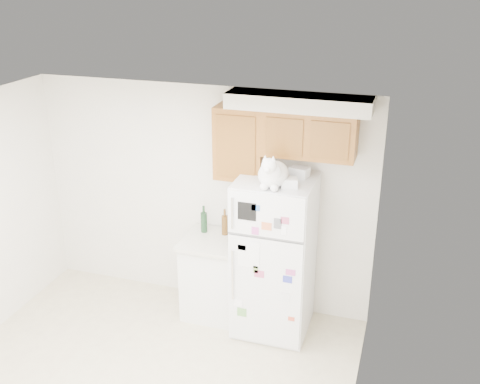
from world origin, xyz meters
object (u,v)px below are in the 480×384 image
at_px(base_counter, 214,276).
at_px(storage_box_front, 289,183).
at_px(refrigerator, 274,257).
at_px(bottle_amber, 225,222).
at_px(bottle_green, 204,219).
at_px(cat, 273,173).
at_px(storage_box_back, 299,172).

relative_size(base_counter, storage_box_front, 6.13).
xyz_separation_m(refrigerator, bottle_amber, (-0.61, 0.21, 0.22)).
distance_m(refrigerator, storage_box_front, 0.92).
bearing_deg(refrigerator, base_counter, 173.90).
bearing_deg(bottle_green, cat, -24.38).
xyz_separation_m(cat, bottle_amber, (-0.62, 0.40, -0.77)).
relative_size(cat, bottle_green, 1.66).
height_order(bottle_green, bottle_amber, bottle_green).
height_order(storage_box_front, bottle_amber, storage_box_front).
distance_m(refrigerator, bottle_amber, 0.68).
bearing_deg(cat, storage_box_front, 12.18).
bearing_deg(bottle_amber, storage_box_back, -4.10).
relative_size(base_counter, cat, 1.81).
bearing_deg(cat, refrigerator, 93.74).
bearing_deg(storage_box_front, bottle_amber, 138.43).
height_order(base_counter, cat, cat).
relative_size(refrigerator, storage_box_back, 9.44).
distance_m(base_counter, bottle_amber, 0.63).
bearing_deg(cat, base_counter, 159.57).
distance_m(refrigerator, storage_box_back, 0.93).
bearing_deg(refrigerator, cat, -86.26).
xyz_separation_m(cat, storage_box_front, (0.15, 0.03, -0.09)).
relative_size(storage_box_back, bottle_green, 0.59).
relative_size(storage_box_front, bottle_green, 0.49).
relative_size(base_counter, storage_box_back, 5.11).
height_order(refrigerator, bottle_green, refrigerator).
bearing_deg(bottle_amber, storage_box_front, -25.18).
distance_m(base_counter, storage_box_front, 1.56).
bearing_deg(storage_box_back, refrigerator, -130.27).
bearing_deg(storage_box_back, storage_box_front, -83.52).
height_order(storage_box_back, bottle_green, storage_box_back).
distance_m(cat, bottle_amber, 1.06).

